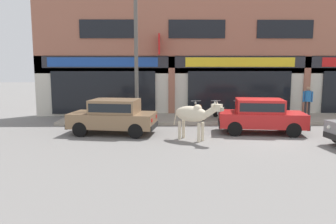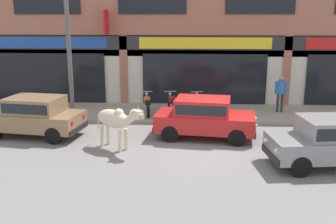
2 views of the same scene
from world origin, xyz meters
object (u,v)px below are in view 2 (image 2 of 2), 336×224
object	(u,v)px
car_0	(332,140)
motorcycle_1	(173,105)
motorcycle_2	(200,105)
car_1	(34,114)
cow	(115,120)
car_2	(204,116)
motorcycle_0	(147,105)
pedestrian	(281,90)
utility_pole	(69,44)

from	to	relation	value
car_0	motorcycle_1	bearing A→B (deg)	132.09
motorcycle_1	motorcycle_2	xyz separation A→B (m)	(1.16, -0.04, 0.00)
motorcycle_2	motorcycle_1	bearing A→B (deg)	178.03
car_0	car_1	world-z (taller)	same
car_1	cow	bearing A→B (deg)	-21.35
car_2	car_0	bearing A→B (deg)	-35.29
car_2	motorcycle_0	distance (m)	3.59
pedestrian	utility_pole	size ratio (longest dim) A/B	0.26
cow	motorcycle_1	xyz separation A→B (m)	(1.74, 4.15, -0.45)
motorcycle_0	motorcycle_2	size ratio (longest dim) A/B	1.00
car_0	cow	bearing A→B (deg)	169.58
cow	pedestrian	world-z (taller)	pedestrian
car_1	motorcycle_1	size ratio (longest dim) A/B	2.11
car_0	car_2	world-z (taller)	same
motorcycle_0	pedestrian	size ratio (longest dim) A/B	1.13
cow	motorcycle_0	size ratio (longest dim) A/B	1.02
pedestrian	utility_pole	distance (m)	9.15
motorcycle_2	utility_pole	bearing A→B (deg)	-172.12
pedestrian	car_1	bearing A→B (deg)	-160.56
pedestrian	motorcycle_2	bearing A→B (deg)	-171.08
motorcycle_0	car_2	bearing A→B (deg)	-49.52
cow	utility_pole	distance (m)	4.69
motorcycle_0	motorcycle_2	world-z (taller)	same
car_1	motorcycle_0	bearing A→B (deg)	36.03
car_2	utility_pole	xyz separation A→B (m)	(-5.39, 2.03, 2.38)
cow	car_2	xyz separation A→B (m)	(2.97, 1.34, -0.19)
pedestrian	utility_pole	bearing A→B (deg)	-171.71
car_1	motorcycle_2	size ratio (longest dim) A/B	2.10
cow	utility_pole	bearing A→B (deg)	125.67
motorcycle_0	motorcycle_1	distance (m)	1.10
car_0	car_1	size ratio (longest dim) A/B	0.99
motorcycle_1	car_0	bearing A→B (deg)	-47.91
car_1	utility_pole	xyz separation A→B (m)	(0.80, 2.11, 2.38)
car_1	utility_pole	size ratio (longest dim) A/B	0.62
utility_pole	cow	bearing A→B (deg)	-54.33
cow	utility_pole	world-z (taller)	utility_pole
motorcycle_2	car_0	bearing A→B (deg)	-55.32
cow	car_1	distance (m)	3.46
car_0	pedestrian	xyz separation A→B (m)	(-0.16, 5.87, 0.34)
car_1	car_2	bearing A→B (deg)	0.79
car_1	motorcycle_2	bearing A→B (deg)	24.97
cow	motorcycle_0	xyz separation A→B (m)	(0.64, 4.07, -0.45)
motorcycle_1	cow	bearing A→B (deg)	-112.74
car_0	pedestrian	bearing A→B (deg)	91.58
car_0	pedestrian	size ratio (longest dim) A/B	2.34
cow	motorcycle_2	xyz separation A→B (m)	(2.90, 4.11, -0.45)
car_0	car_1	xyz separation A→B (m)	(-9.79, 2.47, 0.00)
cow	car_1	size ratio (longest dim) A/B	0.49
motorcycle_1	motorcycle_2	distance (m)	1.16
car_1	motorcycle_0	world-z (taller)	car_1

